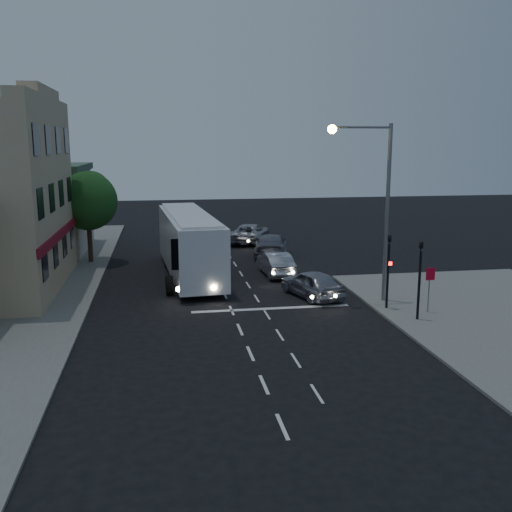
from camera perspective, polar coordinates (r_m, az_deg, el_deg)
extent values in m
plane|color=black|center=(26.52, -1.92, -6.69)|extent=(120.00, 120.00, 0.00)
cube|color=silver|center=(17.39, 2.64, -16.67)|extent=(0.12, 1.60, 0.01)
cube|color=silver|center=(20.04, 0.80, -12.73)|extent=(0.12, 1.60, 0.01)
cube|color=silver|center=(22.78, -0.57, -9.72)|extent=(0.12, 1.60, 0.01)
cube|color=silver|center=(25.57, -1.62, -7.35)|extent=(0.12, 1.60, 0.01)
cube|color=silver|center=(28.41, -2.46, -5.46)|extent=(0.12, 1.60, 0.01)
cube|color=silver|center=(31.28, -3.14, -3.91)|extent=(0.12, 1.60, 0.01)
cube|color=silver|center=(34.17, -3.70, -2.62)|extent=(0.12, 1.60, 0.01)
cube|color=silver|center=(37.08, -4.17, -1.53)|extent=(0.12, 1.60, 0.01)
cube|color=silver|center=(40.00, -4.58, -0.60)|extent=(0.12, 1.60, 0.01)
cube|color=silver|center=(42.93, -4.93, 0.21)|extent=(0.12, 1.60, 0.01)
cube|color=silver|center=(19.48, 6.11, -13.52)|extent=(0.10, 1.50, 0.01)
cube|color=silver|center=(22.15, 4.00, -10.36)|extent=(0.10, 1.50, 0.01)
cube|color=silver|center=(24.90, 2.39, -7.88)|extent=(0.10, 1.50, 0.01)
cube|color=silver|center=(27.70, 1.11, -5.89)|extent=(0.10, 1.50, 0.01)
cube|color=silver|center=(30.53, 0.07, -4.26)|extent=(0.10, 1.50, 0.01)
cube|color=silver|center=(33.40, -0.79, -2.91)|extent=(0.10, 1.50, 0.01)
cube|color=silver|center=(36.29, -1.51, -1.78)|extent=(0.10, 1.50, 0.01)
cube|color=silver|center=(39.19, -2.12, -0.81)|extent=(0.10, 1.50, 0.01)
cube|color=silver|center=(42.11, -2.65, 0.02)|extent=(0.10, 1.50, 0.01)
cube|color=silver|center=(45.03, -3.11, 0.75)|extent=(0.10, 1.50, 0.01)
cube|color=silver|center=(28.71, 1.53, -5.27)|extent=(8.00, 0.35, 0.01)
cube|color=white|center=(35.60, -6.69, 1.32)|extent=(3.63, 13.03, 3.43)
cube|color=white|center=(35.34, -6.76, 4.15)|extent=(3.17, 12.57, 0.19)
cube|color=black|center=(29.23, -6.08, 0.25)|extent=(2.47, 0.31, 1.61)
cube|color=black|center=(36.10, -4.62, 2.62)|extent=(0.84, 10.69, 0.96)
cube|color=black|center=(35.98, -8.91, 2.49)|extent=(0.84, 10.69, 0.96)
cube|color=#97040C|center=(36.82, -4.65, 0.92)|extent=(0.47, 5.88, 1.50)
cube|color=#97040C|center=(36.70, -8.89, 0.79)|extent=(0.47, 5.88, 1.50)
cylinder|color=black|center=(31.47, -8.65, -2.93)|extent=(0.45, 1.10, 1.07)
cylinder|color=black|center=(31.61, -3.78, -2.76)|extent=(0.45, 1.10, 1.07)
cylinder|color=black|center=(38.48, -8.84, -0.35)|extent=(0.45, 1.10, 1.07)
cylinder|color=black|center=(38.59, -4.86, -0.23)|extent=(0.45, 1.10, 1.07)
cylinder|color=black|center=(40.27, -8.88, 0.16)|extent=(0.45, 1.10, 1.07)
cylinder|color=black|center=(40.38, -5.07, 0.28)|extent=(0.45, 1.10, 1.07)
cylinder|color=#FFF2CC|center=(29.52, -7.77, -3.30)|extent=(0.28, 0.07, 0.28)
cylinder|color=#FFF2CC|center=(29.62, -4.24, -3.18)|extent=(0.28, 0.07, 0.28)
imported|color=#9495A2|center=(30.78, 5.60, -2.77)|extent=(2.96, 4.71, 1.50)
imported|color=#AEAEB5|center=(35.86, 1.97, -0.76)|extent=(1.75, 4.47, 1.45)
imported|color=slate|center=(41.77, 1.49, 1.08)|extent=(3.44, 6.02, 1.64)
imported|color=#A09FA6|center=(47.59, -0.62, 2.29)|extent=(4.38, 6.25, 1.58)
cylinder|color=black|center=(28.75, 13.04, -2.00)|extent=(0.12, 0.12, 3.20)
imported|color=black|center=(28.37, 13.22, 2.03)|extent=(0.15, 0.18, 0.90)
cube|color=black|center=(28.44, 13.24, -0.71)|extent=(0.25, 0.12, 0.30)
cube|color=#FF0C0C|center=(28.38, 13.29, -0.74)|extent=(0.16, 0.02, 0.18)
cylinder|color=black|center=(27.26, 16.00, -2.87)|extent=(0.12, 0.12, 3.20)
imported|color=black|center=(26.85, 16.23, 1.38)|extent=(0.18, 0.15, 0.90)
cylinder|color=slate|center=(28.70, 16.89, -3.46)|extent=(0.06, 0.06, 2.00)
cube|color=#BC0320|center=(28.44, 17.05, -1.73)|extent=(0.45, 0.03, 0.60)
cylinder|color=slate|center=(29.68, 12.97, 4.09)|extent=(0.20, 0.20, 9.00)
cylinder|color=slate|center=(28.95, 10.54, 12.55)|extent=(3.00, 0.12, 0.12)
sphere|color=#FFBF59|center=(28.47, 7.62, 12.46)|extent=(0.44, 0.44, 0.44)
cube|color=tan|center=(33.68, -20.76, 14.28)|extent=(1.00, 12.00, 0.50)
cube|color=tan|center=(33.72, -20.82, 15.13)|extent=(1.00, 6.00, 0.50)
cube|color=maroon|center=(33.88, -19.01, 2.05)|extent=(0.15, 12.00, 0.50)
cube|color=black|center=(29.66, -20.36, -0.83)|extent=(0.06, 1.30, 1.50)
cube|color=black|center=(32.56, -19.40, 0.25)|extent=(0.06, 1.30, 1.50)
cube|color=black|center=(35.47, -18.59, 1.15)|extent=(0.06, 1.30, 1.50)
cube|color=black|center=(38.40, -17.91, 1.92)|extent=(0.06, 1.30, 1.50)
cube|color=black|center=(29.22, -20.75, 4.93)|extent=(0.06, 1.30, 1.50)
cube|color=black|center=(32.16, -19.74, 5.50)|extent=(0.06, 1.30, 1.50)
cube|color=black|center=(35.10, -18.90, 5.98)|extent=(0.06, 1.30, 1.50)
cube|color=black|center=(38.06, -18.18, 6.38)|extent=(0.06, 1.30, 1.50)
cube|color=black|center=(29.09, -21.16, 10.81)|extent=(0.06, 1.30, 1.50)
cube|color=black|center=(32.04, -20.10, 10.84)|extent=(0.06, 1.30, 1.50)
cube|color=black|center=(34.99, -19.21, 10.87)|extent=(0.06, 1.30, 1.50)
cube|color=black|center=(37.96, -18.46, 10.89)|extent=(0.06, 1.30, 1.50)
cube|color=gray|center=(46.44, -22.20, 4.14)|extent=(9.00, 9.00, 6.00)
cube|color=#3E5844|center=(46.20, -22.49, 8.14)|extent=(9.40, 9.40, 0.50)
cylinder|color=black|center=(40.86, -16.27, 1.40)|extent=(0.32, 0.32, 2.80)
sphere|color=#154613|center=(40.51, -16.49, 5.31)|extent=(4.00, 4.00, 4.00)
sphere|color=#285727|center=(41.02, -16.16, 6.38)|extent=(2.60, 2.60, 2.60)
sphere|color=#154613|center=(39.91, -17.05, 5.77)|extent=(2.40, 2.40, 2.40)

